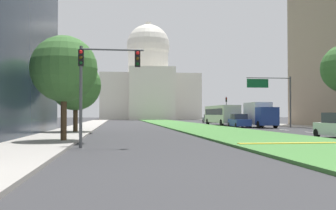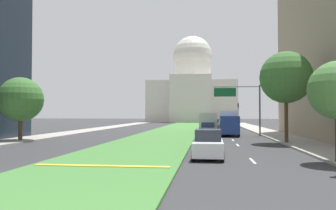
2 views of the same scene
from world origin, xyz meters
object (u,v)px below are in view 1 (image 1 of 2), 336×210
street_tree_left_mid (76,85)px  sedan_far_horizon (209,119)px  overhead_guide_sign (274,91)px  box_truck_delivery (260,114)px  street_tree_left_near (64,69)px  traffic_light_near_left (98,74)px  city_bus (221,114)px  capitol_building (148,85)px  sedan_distant (231,120)px  traffic_light_far_right (226,106)px  sedan_midblock (239,121)px

street_tree_left_mid → sedan_far_horizon: bearing=60.7°
overhead_guide_sign → box_truck_delivery: 3.45m
overhead_guide_sign → street_tree_left_near: 32.27m
traffic_light_near_left → city_bus: traffic_light_near_left is taller
capitol_building → sedan_distant: (8.06, -63.44, -10.20)m
capitol_building → overhead_guide_sign: 77.27m
capitol_building → street_tree_left_mid: (-13.66, -87.54, -6.67)m
overhead_guide_sign → traffic_light_far_right: bearing=85.9°
traffic_light_near_left → box_truck_delivery: size_ratio=0.81×
street_tree_left_mid → city_bus: 28.04m
traffic_light_near_left → street_tree_left_mid: 15.62m
city_bus → sedan_distant: bearing=55.4°
traffic_light_near_left → sedan_midblock: 32.01m
city_bus → street_tree_left_near: bearing=-120.2°
traffic_light_far_right → street_tree_left_mid: street_tree_left_mid is taller
traffic_light_far_right → street_tree_left_near: size_ratio=0.81×
sedan_far_horizon → box_truck_delivery: box_truck_delivery is taller
traffic_light_far_right → sedan_distant: size_ratio=1.17×
capitol_building → traffic_light_near_left: 103.75m
street_tree_left_mid → sedan_midblock: 22.82m
street_tree_left_near → sedan_midblock: size_ratio=1.47×
traffic_light_near_left → traffic_light_far_right: bearing=67.5°
street_tree_left_near → sedan_midblock: 30.23m
overhead_guide_sign → box_truck_delivery: size_ratio=1.02×
capitol_building → overhead_guide_sign: capitol_building is taller
sedan_midblock → city_bus: 8.46m
traffic_light_far_right → box_truck_delivery: bearing=-97.5°
traffic_light_near_left → street_tree_left_near: (-2.19, 3.76, 0.64)m
traffic_light_far_right → city_bus: 20.19m
capitol_building → traffic_light_far_right: capitol_building is taller
traffic_light_near_left → overhead_guide_sign: bearing=52.1°
traffic_light_near_left → traffic_light_far_right: (22.72, 54.84, -0.48)m
street_tree_left_near → street_tree_left_mid: size_ratio=0.98×
sedan_distant → sedan_midblock: bearing=-102.0°
overhead_guide_sign → sedan_distant: bearing=97.4°
sedan_midblock → sedan_distant: (2.59, 12.17, -0.04)m
sedan_far_horizon → box_truck_delivery: 27.19m
box_truck_delivery → overhead_guide_sign: bearing=-16.0°
street_tree_left_mid → traffic_light_near_left: bearing=-80.0°
traffic_light_near_left → city_bus: 39.36m
sedan_far_horizon → city_bus: 18.67m
street_tree_left_near → city_bus: (18.59, 31.96, -2.67)m
street_tree_left_mid → box_truck_delivery: street_tree_left_mid is taller
capitol_building → street_tree_left_near: capitol_building is taller
traffic_light_far_right → street_tree_left_near: 56.84m
box_truck_delivery → street_tree_left_near: bearing=-132.4°
street_tree_left_near → capitol_building: bearing=82.5°
traffic_light_near_left → overhead_guide_sign: size_ratio=0.80×
street_tree_left_near → street_tree_left_mid: street_tree_left_mid is taller
overhead_guide_sign → sedan_distant: 13.63m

